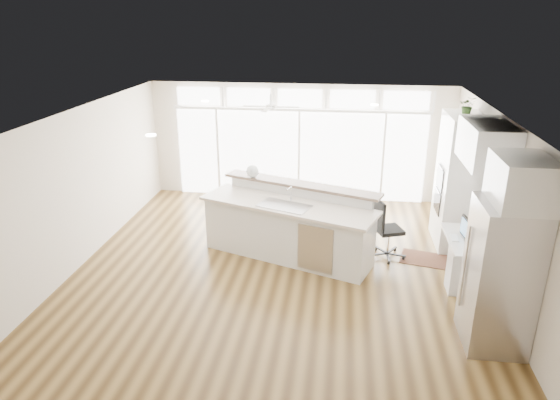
# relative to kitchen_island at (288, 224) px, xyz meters

# --- Properties ---
(floor) EXTENTS (7.00, 8.00, 0.02)m
(floor) POSITION_rel_kitchen_island_xyz_m (-0.09, -0.80, -0.64)
(floor) COLOR #493216
(floor) RESTS_ON ground
(ceiling) EXTENTS (7.00, 8.00, 0.02)m
(ceiling) POSITION_rel_kitchen_island_xyz_m (-0.09, -0.80, 2.07)
(ceiling) COLOR white
(ceiling) RESTS_ON wall_back
(wall_back) EXTENTS (7.00, 0.04, 2.70)m
(wall_back) POSITION_rel_kitchen_island_xyz_m (-0.09, 3.20, 0.72)
(wall_back) COLOR beige
(wall_back) RESTS_ON floor
(wall_front) EXTENTS (7.00, 0.04, 2.70)m
(wall_front) POSITION_rel_kitchen_island_xyz_m (-0.09, -4.80, 0.72)
(wall_front) COLOR beige
(wall_front) RESTS_ON floor
(wall_left) EXTENTS (0.04, 8.00, 2.70)m
(wall_left) POSITION_rel_kitchen_island_xyz_m (-3.59, -0.80, 0.72)
(wall_left) COLOR beige
(wall_left) RESTS_ON floor
(wall_right) EXTENTS (0.04, 8.00, 2.70)m
(wall_right) POSITION_rel_kitchen_island_xyz_m (3.41, -0.80, 0.72)
(wall_right) COLOR beige
(wall_right) RESTS_ON floor
(glass_wall) EXTENTS (5.80, 0.06, 2.08)m
(glass_wall) POSITION_rel_kitchen_island_xyz_m (-0.09, 3.14, 0.42)
(glass_wall) COLOR white
(glass_wall) RESTS_ON wall_back
(transom_row) EXTENTS (5.90, 0.06, 0.40)m
(transom_row) POSITION_rel_kitchen_island_xyz_m (-0.09, 3.14, 1.75)
(transom_row) COLOR white
(transom_row) RESTS_ON wall_back
(desk_window) EXTENTS (0.04, 0.85, 0.85)m
(desk_window) POSITION_rel_kitchen_island_xyz_m (3.37, -0.50, 0.92)
(desk_window) COLOR white
(desk_window) RESTS_ON wall_right
(ceiling_fan) EXTENTS (1.16, 1.16, 0.32)m
(ceiling_fan) POSITION_rel_kitchen_island_xyz_m (-0.59, 2.00, 1.85)
(ceiling_fan) COLOR silver
(ceiling_fan) RESTS_ON ceiling
(recessed_lights) EXTENTS (3.40, 3.00, 0.02)m
(recessed_lights) POSITION_rel_kitchen_island_xyz_m (-0.09, -0.60, 2.05)
(recessed_lights) COLOR white
(recessed_lights) RESTS_ON ceiling
(oven_cabinet) EXTENTS (0.64, 1.20, 2.50)m
(oven_cabinet) POSITION_rel_kitchen_island_xyz_m (3.08, 1.00, 0.62)
(oven_cabinet) COLOR silver
(oven_cabinet) RESTS_ON floor
(desk_nook) EXTENTS (0.72, 1.30, 0.76)m
(desk_nook) POSITION_rel_kitchen_island_xyz_m (3.04, -0.50, -0.25)
(desk_nook) COLOR silver
(desk_nook) RESTS_ON floor
(upper_cabinets) EXTENTS (0.64, 1.30, 0.64)m
(upper_cabinets) POSITION_rel_kitchen_island_xyz_m (3.08, -0.50, 1.72)
(upper_cabinets) COLOR silver
(upper_cabinets) RESTS_ON wall_right
(refrigerator) EXTENTS (0.76, 0.90, 2.00)m
(refrigerator) POSITION_rel_kitchen_island_xyz_m (3.02, -2.15, 0.37)
(refrigerator) COLOR #B6B6BB
(refrigerator) RESTS_ON floor
(fridge_cabinet) EXTENTS (0.64, 0.90, 0.60)m
(fridge_cabinet) POSITION_rel_kitchen_island_xyz_m (3.08, -2.15, 1.67)
(fridge_cabinet) COLOR silver
(fridge_cabinet) RESTS_ON wall_right
(framed_photos) EXTENTS (0.06, 0.22, 0.80)m
(framed_photos) POSITION_rel_kitchen_island_xyz_m (3.37, 0.12, 0.77)
(framed_photos) COLOR black
(framed_photos) RESTS_ON wall_right
(kitchen_island) EXTENTS (3.41, 2.23, 1.27)m
(kitchen_island) POSITION_rel_kitchen_island_xyz_m (0.00, 0.00, 0.00)
(kitchen_island) COLOR silver
(kitchen_island) RESTS_ON floor
(rug) EXTENTS (0.97, 0.79, 0.01)m
(rug) POSITION_rel_kitchen_island_xyz_m (2.49, 0.20, -0.63)
(rug) COLOR black
(rug) RESTS_ON floor
(office_chair) EXTENTS (0.72, 0.70, 1.10)m
(office_chair) POSITION_rel_kitchen_island_xyz_m (1.81, 0.20, -0.08)
(office_chair) COLOR black
(office_chair) RESTS_ON floor
(fishbowl) EXTENTS (0.32, 0.32, 0.24)m
(fishbowl) POSITION_rel_kitchen_island_xyz_m (-0.75, 0.70, 0.76)
(fishbowl) COLOR silver
(fishbowl) RESTS_ON kitchen_island
(monitor) EXTENTS (0.12, 0.44, 0.37)m
(monitor) POSITION_rel_kitchen_island_xyz_m (2.96, -0.50, 0.31)
(monitor) COLOR black
(monitor) RESTS_ON desk_nook
(keyboard) EXTENTS (0.13, 0.30, 0.01)m
(keyboard) POSITION_rel_kitchen_island_xyz_m (2.79, -0.50, 0.13)
(keyboard) COLOR white
(keyboard) RESTS_ON desk_nook
(potted_plant) EXTENTS (0.34, 0.37, 0.25)m
(potted_plant) POSITION_rel_kitchen_island_xyz_m (3.08, 1.00, 1.99)
(potted_plant) COLOR #385D28
(potted_plant) RESTS_ON oven_cabinet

